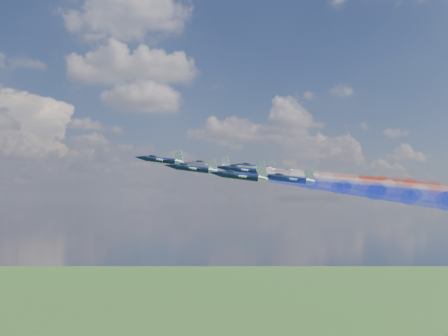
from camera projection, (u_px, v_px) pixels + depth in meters
name	position (u px, v px, depth m)	size (l,w,h in m)	color
jet_lead	(161.00, 160.00, 142.48)	(11.04, 13.79, 3.68)	black
trail_lead	(268.00, 173.00, 138.09)	(4.60, 45.02, 4.60)	white
jet_inner_left	(193.00, 168.00, 130.63)	(11.04, 13.79, 3.68)	black
trail_inner_left	(311.00, 183.00, 126.24)	(4.60, 45.02, 4.60)	#1A2CDE
jet_inner_right	(208.00, 165.00, 148.32)	(11.04, 13.79, 3.68)	black
trail_inner_right	(312.00, 178.00, 143.93)	(4.60, 45.02, 4.60)	red
jet_outer_left	(240.00, 176.00, 118.95)	(11.04, 13.79, 3.68)	black
trail_outer_left	(373.00, 192.00, 114.56)	(4.60, 45.02, 4.60)	#1A2CDE
jet_center_third	(243.00, 170.00, 136.90)	(11.04, 13.79, 3.68)	black
trail_center_third	(357.00, 184.00, 132.51)	(4.60, 45.02, 4.60)	white
jet_outer_right	(254.00, 167.00, 155.60)	(11.04, 13.79, 3.68)	black
trail_outer_right	(355.00, 179.00, 151.21)	(4.60, 45.02, 4.60)	red
jet_rear_left	(289.00, 179.00, 125.78)	(11.04, 13.79, 3.68)	black
trail_rear_left	(415.00, 194.00, 121.39)	(4.60, 45.02, 4.60)	#1A2CDE
jet_rear_right	(296.00, 174.00, 145.11)	(11.04, 13.79, 3.68)	black
trail_rear_right	(406.00, 187.00, 140.72)	(4.60, 45.02, 4.60)	red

